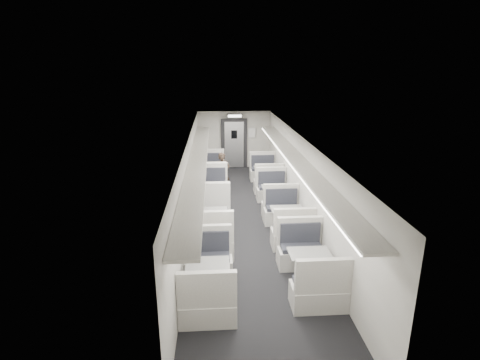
{
  "coord_description": "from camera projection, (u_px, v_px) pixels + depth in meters",
  "views": [
    {
      "loc": [
        -0.83,
        -9.63,
        4.24
      ],
      "look_at": [
        -0.12,
        0.63,
        1.07
      ],
      "focal_mm": 28.0,
      "sensor_mm": 36.0,
      "label": 1
    }
  ],
  "objects": [
    {
      "name": "booth_left_a",
      "position": [
        210.0,
        176.0,
        13.55
      ],
      "size": [
        1.07,
        2.16,
        1.16
      ],
      "color": "#AEA9A3",
      "rests_on": "room"
    },
    {
      "name": "luggage_rack_right",
      "position": [
        295.0,
        158.0,
        9.71
      ],
      "size": [
        0.46,
        10.4,
        0.09
      ],
      "color": "#AEA9A3",
      "rests_on": "room"
    },
    {
      "name": "booth_left_c",
      "position": [
        209.0,
        226.0,
        9.31
      ],
      "size": [
        1.12,
        2.26,
        1.21
      ],
      "color": "#AEA9A3",
      "rests_on": "room"
    },
    {
      "name": "booth_left_d",
      "position": [
        208.0,
        279.0,
        7.07
      ],
      "size": [
        0.98,
        1.99,
        1.06
      ],
      "color": "#AEA9A3",
      "rests_on": "room"
    },
    {
      "name": "room",
      "position": [
        246.0,
        182.0,
        10.13
      ],
      "size": [
        3.24,
        12.24,
        2.64
      ],
      "color": "black",
      "rests_on": "ground"
    },
    {
      "name": "window_d",
      "position": [
        181.0,
        227.0,
        6.93
      ],
      "size": [
        0.02,
        1.18,
        0.84
      ],
      "primitive_type": "cube",
      "color": "black",
      "rests_on": "room"
    },
    {
      "name": "booth_right_d",
      "position": [
        309.0,
        268.0,
        7.45
      ],
      "size": [
        0.99,
        2.01,
        1.07
      ],
      "color": "#AEA9A3",
      "rests_on": "room"
    },
    {
      "name": "window_a",
      "position": [
        196.0,
        150.0,
        13.23
      ],
      "size": [
        0.02,
        1.18,
        0.84
      ],
      "primitive_type": "cube",
      "color": "black",
      "rests_on": "room"
    },
    {
      "name": "booth_right_c",
      "position": [
        287.0,
        221.0,
        9.7
      ],
      "size": [
        0.99,
        2.01,
        1.08
      ],
      "color": "#AEA9A3",
      "rests_on": "room"
    },
    {
      "name": "booth_right_a",
      "position": [
        265.0,
        176.0,
        13.6
      ],
      "size": [
        0.99,
        2.0,
        1.07
      ],
      "color": "#AEA9A3",
      "rests_on": "room"
    },
    {
      "name": "passenger",
      "position": [
        222.0,
        173.0,
        12.8
      ],
      "size": [
        0.52,
        0.34,
        1.4
      ],
      "primitive_type": "imported",
      "rotation": [
        0.0,
        0.0,
        0.02
      ],
      "color": "black",
      "rests_on": "room"
    },
    {
      "name": "booth_left_b",
      "position": [
        210.0,
        198.0,
        11.2
      ],
      "size": [
        1.13,
        2.3,
        1.23
      ],
      "color": "#AEA9A3",
      "rests_on": "room"
    },
    {
      "name": "luggage_rack_left",
      "position": [
        199.0,
        160.0,
        9.55
      ],
      "size": [
        0.46,
        10.4,
        0.09
      ],
      "color": "#AEA9A3",
      "rests_on": "room"
    },
    {
      "name": "exit_sign",
      "position": [
        235.0,
        116.0,
        15.0
      ],
      "size": [
        0.62,
        0.12,
        0.16
      ],
      "color": "black",
      "rests_on": "room"
    },
    {
      "name": "window_c",
      "position": [
        188.0,
        190.0,
        9.03
      ],
      "size": [
        0.02,
        1.18,
        0.84
      ],
      "primitive_type": "cube",
      "color": "black",
      "rests_on": "room"
    },
    {
      "name": "wall_notice",
      "position": [
        252.0,
        133.0,
        15.73
      ],
      "size": [
        0.32,
        0.02,
        0.4
      ],
      "primitive_type": "cube",
      "color": "silver",
      "rests_on": "room"
    },
    {
      "name": "booth_right_b",
      "position": [
        275.0,
        197.0,
        11.46
      ],
      "size": [
        0.98,
        1.99,
        1.06
      ],
      "color": "#AEA9A3",
      "rests_on": "room"
    },
    {
      "name": "vestibule_door",
      "position": [
        234.0,
        144.0,
        15.83
      ],
      "size": [
        1.1,
        0.13,
        2.1
      ],
      "color": "black",
      "rests_on": "room"
    },
    {
      "name": "window_b",
      "position": [
        193.0,
        166.0,
        11.13
      ],
      "size": [
        0.02,
        1.18,
        0.84
      ],
      "primitive_type": "cube",
      "color": "black",
      "rests_on": "room"
    }
  ]
}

